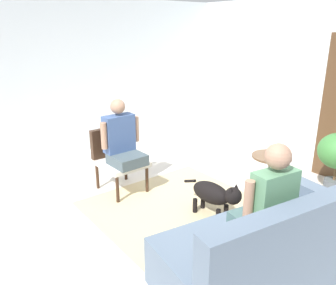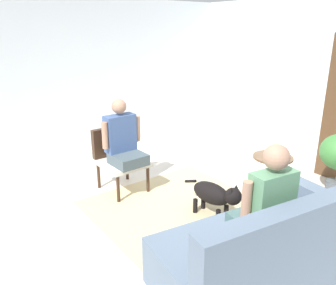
{
  "view_description": "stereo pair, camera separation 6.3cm",
  "coord_description": "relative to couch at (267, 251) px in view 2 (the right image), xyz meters",
  "views": [
    {
      "loc": [
        2.63,
        -2.34,
        2.15
      ],
      "look_at": [
        -0.18,
        -0.16,
        0.96
      ],
      "focal_mm": 36.47,
      "sensor_mm": 36.0,
      "label": 1
    },
    {
      "loc": [
        2.66,
        -2.29,
        2.15
      ],
      "look_at": [
        -0.18,
        -0.16,
        0.96
      ],
      "focal_mm": 36.47,
      "sensor_mm": 36.0,
      "label": 2
    }
  ],
  "objects": [
    {
      "name": "person_on_couch",
      "position": [
        -0.04,
        -0.02,
        0.48
      ],
      "size": [
        0.48,
        0.55,
        0.85
      ],
      "color": "#425F5E"
    },
    {
      "name": "round_end_table",
      "position": [
        -0.87,
        1.19,
        0.08
      ],
      "size": [
        0.48,
        0.48,
        0.66
      ],
      "color": "brown",
      "rests_on": "ground"
    },
    {
      "name": "ground_plane",
      "position": [
        -1.18,
        0.09,
        -0.31
      ],
      "size": [
        7.47,
        7.47,
        0.0
      ],
      "primitive_type": "plane",
      "color": "beige"
    },
    {
      "name": "dog",
      "position": [
        -1.05,
        0.39,
        -0.01
      ],
      "size": [
        0.83,
        0.3,
        0.51
      ],
      "color": "black",
      "rests_on": "ground"
    },
    {
      "name": "left_wall",
      "position": [
        -4.26,
        0.39,
        1.02
      ],
      "size": [
        0.12,
        6.83,
        2.66
      ],
      "primitive_type": "cube",
      "color": "silver",
      "rests_on": "ground"
    },
    {
      "name": "armchair",
      "position": [
        -2.47,
        -0.1,
        0.18
      ],
      "size": [
        0.65,
        0.59,
        0.85
      ],
      "color": "#382316",
      "rests_on": "ground"
    },
    {
      "name": "couch",
      "position": [
        0.0,
        0.0,
        0.0
      ],
      "size": [
        1.18,
        1.98,
        0.92
      ],
      "color": "slate",
      "rests_on": "ground"
    },
    {
      "name": "area_rug",
      "position": [
        -1.15,
        0.19,
        -0.31
      ],
      "size": [
        2.56,
        2.01,
        0.01
      ],
      "primitive_type": "cube",
      "color": "#C6B284",
      "rests_on": "ground"
    },
    {
      "name": "person_on_armchair",
      "position": [
        -2.31,
        -0.1,
        0.44
      ],
      "size": [
        0.49,
        0.57,
        0.85
      ],
      "color": "#445359"
    }
  ]
}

